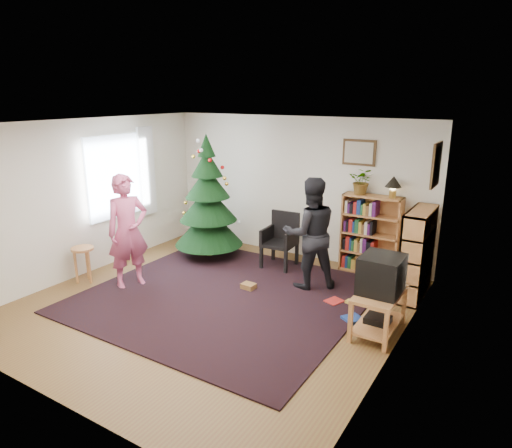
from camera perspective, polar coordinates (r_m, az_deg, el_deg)
The scene contains 23 objects.
floor at distance 6.58m, azimuth -5.40°, elevation -9.92°, with size 5.00×5.00×0.00m, color brown.
ceiling at distance 5.93m, azimuth -6.04°, elevation 12.36°, with size 5.00×5.00×0.00m, color white.
wall_back at distance 8.21m, azimuth 4.91°, elevation 4.59°, with size 5.00×0.02×2.50m, color silver.
wall_front at distance 4.52m, azimuth -25.32°, elevation -6.62°, with size 5.00×0.02×2.50m, color silver.
wall_left at distance 7.87m, azimuth -20.40°, elevation 3.13°, with size 0.02×5.00×2.50m, color silver.
wall_right at distance 5.09m, azimuth 17.41°, elevation -3.32°, with size 0.02×5.00×2.50m, color silver.
rug at distance 6.79m, azimuth -3.87°, elevation -8.92°, with size 3.80×3.60×0.02m, color black.
window_pane at distance 8.17m, azimuth -17.15°, elevation 5.67°, with size 0.04×1.20×1.40m, color silver.
curtain at distance 8.62m, azimuth -13.49°, elevation 6.44°, with size 0.06×0.35×1.60m, color silver.
picture_back at distance 7.63m, azimuth 12.77°, elevation 8.71°, with size 0.55×0.03×0.42m.
picture_right at distance 6.61m, azimuth 21.61°, elevation 6.90°, with size 0.03×0.50×0.60m.
christmas_tree at distance 8.14m, azimuth -6.00°, elevation 2.11°, with size 1.22×1.22×2.22m.
bookshelf_back at distance 7.67m, azimuth 14.13°, elevation -1.18°, with size 0.95×0.30×1.30m.
bookshelf_right at distance 6.97m, azimuth 19.51°, elevation -3.40°, with size 0.30×0.95×1.30m.
tv_stand at distance 5.89m, azimuth 15.09°, elevation -10.18°, with size 0.48×0.87×0.55m.
crt_tv at distance 5.71m, azimuth 15.39°, elevation -6.06°, with size 0.49×0.53×0.46m.
armchair at distance 7.78m, azimuth 3.30°, elevation -1.71°, with size 0.54×0.54×0.94m.
stool at distance 7.61m, azimuth -20.81°, elevation -3.68°, with size 0.34×0.34×0.57m.
person_standing at distance 7.13m, azimuth -15.73°, elevation -0.89°, with size 0.63×0.42×1.74m, color #C34E75.
person_by_chair at distance 6.86m, azimuth 6.80°, elevation -1.19°, with size 0.83×0.65×1.71m, color black.
potted_plant at distance 7.53m, azimuth 13.12°, elevation 5.25°, with size 0.39×0.34×0.43m, color gray.
table_lamp at distance 7.39m, azimuth 16.80°, elevation 4.91°, with size 0.26×0.26×0.34m.
floor_clutter at distance 6.69m, azimuth 7.53°, elevation -9.16°, with size 1.90×0.81×0.08m.
Camera 1 is at (3.61, -4.69, 2.87)m, focal length 32.00 mm.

